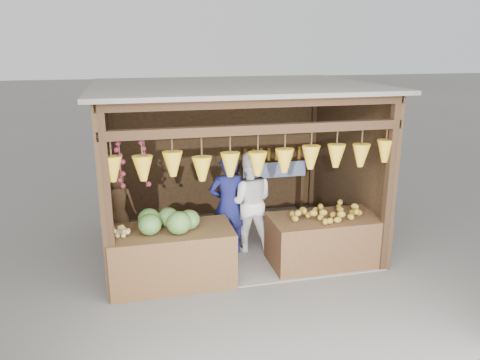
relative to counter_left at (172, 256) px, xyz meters
name	(u,v)px	position (x,y,z in m)	size (l,w,h in m)	color
ground	(235,243)	(1.15, 1.11, -0.40)	(80.00, 80.00, 0.00)	#514F49
stall_structure	(233,148)	(1.11, 1.07, 1.27)	(4.30, 3.30, 2.66)	slate
back_shelf	(272,170)	(2.20, 2.40, 0.48)	(1.25, 0.32, 1.32)	#382314
counter_left	(172,256)	(0.00, 0.00, 0.00)	(1.69, 0.85, 0.79)	#52321B
counter_right	(326,240)	(2.35, 0.07, -0.02)	(1.72, 0.85, 0.75)	#452817
stool	(121,243)	(-0.72, 1.22, -0.26)	(0.30, 0.30, 0.28)	black
man_standing	(228,205)	(0.96, 0.77, 0.42)	(0.59, 0.39, 1.63)	#161953
woman_standing	(249,202)	(1.32, 0.82, 0.43)	(0.80, 0.62, 1.65)	white
vendor_seated	(118,203)	(-0.72, 1.22, 0.43)	(0.54, 0.35, 1.10)	#543821
melon_pile	(166,219)	(-0.06, 0.00, 0.56)	(1.00, 0.50, 0.32)	#154512
tanfruit_pile	(121,230)	(-0.66, -0.02, 0.46)	(0.34, 0.40, 0.13)	#9C8948
mango_pile	(331,210)	(2.39, 0.06, 0.46)	(1.40, 0.64, 0.22)	#CA6C1B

